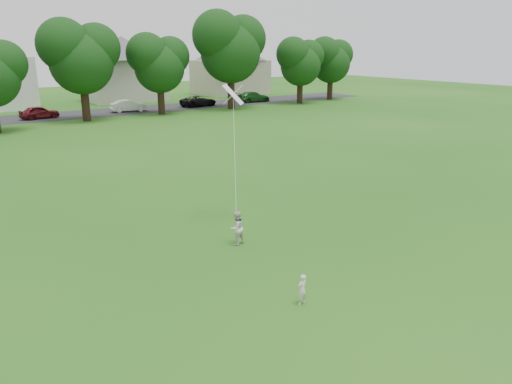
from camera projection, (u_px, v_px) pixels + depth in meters
ground at (258, 290)px, 14.66m from camera, size 160.00×160.00×0.00m
street at (3, 120)px, 47.56m from camera, size 90.00×7.00×0.01m
toddler at (302, 289)px, 13.75m from camera, size 0.36×0.27×0.89m
older_boy at (236, 228)px, 17.85m from camera, size 0.70×0.59×1.25m
kite at (235, 155)px, 18.42m from camera, size 1.29×1.73×4.94m
tree_row at (17, 53)px, 41.64m from camera, size 79.78×9.55×11.31m
parked_cars at (34, 113)px, 48.05m from camera, size 62.09×2.56×1.30m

